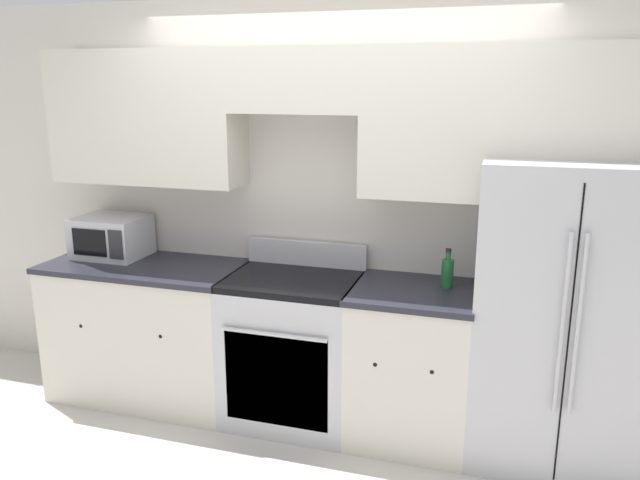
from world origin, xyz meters
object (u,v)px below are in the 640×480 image
object	(u,v)px
refrigerator	(563,315)
microwave	(112,236)
bottle	(447,272)
oven_range	(293,348)

from	to	relation	value
refrigerator	microwave	xyz separation A→B (m)	(-2.89, 0.06, 0.22)
refrigerator	microwave	bearing A→B (deg)	178.88
refrigerator	bottle	size ratio (longest dim) A/B	7.40
oven_range	bottle	world-z (taller)	bottle
oven_range	microwave	size ratio (longest dim) A/B	2.43
oven_range	microwave	xyz separation A→B (m)	(-1.34, 0.10, 0.60)
microwave	oven_range	bearing A→B (deg)	-4.44
bottle	refrigerator	bearing A→B (deg)	-3.94
oven_range	microwave	distance (m)	1.47
refrigerator	bottle	distance (m)	0.66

